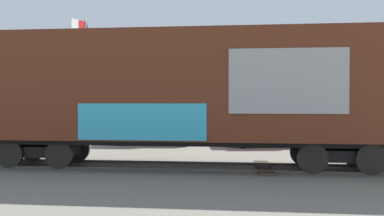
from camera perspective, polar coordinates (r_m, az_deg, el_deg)
ground_plane at (r=12.99m, az=-6.68°, el=-8.72°), size 260.00×260.00×0.00m
track at (r=12.75m, az=-0.20°, el=-8.73°), size 60.00×2.56×0.08m
freight_car at (r=12.59m, az=-1.16°, el=2.93°), size 15.35×2.87×4.64m
flagpole at (r=28.25m, az=-15.98°, el=6.88°), size 0.61×1.38×8.13m
hillside at (r=86.06m, az=4.03°, el=3.85°), size 131.07×40.11×17.30m
parked_car_black at (r=19.46m, az=-6.09°, el=-2.82°), size 4.25×1.97×1.80m
parked_car_red at (r=19.02m, az=11.89°, el=-3.16°), size 4.91×2.55×1.60m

